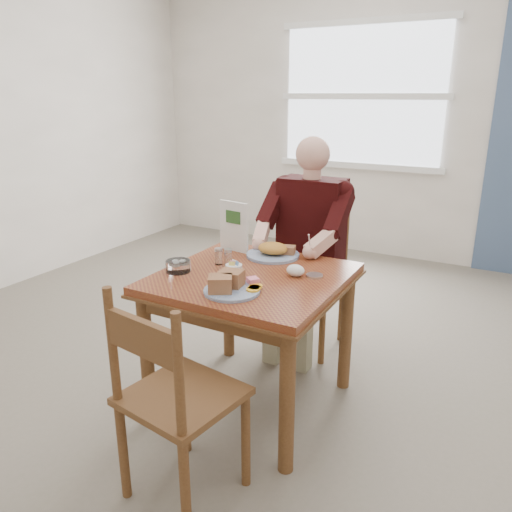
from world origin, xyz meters
The scene contains 16 objects.
floor centered at (0.00, 0.00, 0.00)m, with size 6.00×6.00×0.00m, color #6E6859.
wall_back centered at (0.00, 3.00, 1.40)m, with size 5.50×5.50×0.00m, color white.
lemon_wedge centered at (-0.03, -0.23, 0.77)m, with size 0.06×0.04×0.03m, color yellow.
napkin centered at (0.20, 0.09, 0.78)m, with size 0.09×0.08×0.06m, color white.
metal_dish centered at (0.29, 0.12, 0.76)m, with size 0.09×0.09×0.01m, color silver.
window centered at (-0.40, 2.97, 1.60)m, with size 1.72×0.04×1.42m.
table centered at (0.00, 0.00, 0.64)m, with size 0.92×0.92×0.75m.
chair_far centered at (0.00, 0.80, 0.48)m, with size 0.42×0.42×0.95m.
chair_near centered at (0.06, -0.75, 0.48)m, with size 0.48×0.48×0.95m.
diner centered at (0.00, 0.71, 0.81)m, with size 0.53×0.56×1.39m.
near_plate centered at (0.02, -0.25, 0.78)m, with size 0.34×0.34×0.09m.
far_plate centered at (-0.03, 0.32, 0.78)m, with size 0.37×0.37×0.08m.
caddy centered at (-0.09, -0.03, 0.77)m, with size 0.11×0.11×0.06m.
shakers centered at (-0.21, 0.06, 0.80)m, with size 0.10×0.06×0.09m.
creamer centered at (-0.36, -0.14, 0.78)m, with size 0.15×0.15×0.06m.
menu centered at (-0.29, 0.30, 0.90)m, with size 0.20×0.04×0.29m.
Camera 1 is at (1.16, -2.08, 1.63)m, focal length 35.00 mm.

